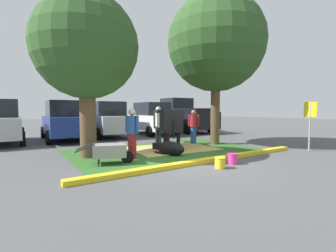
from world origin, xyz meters
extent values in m
plane|color=#4C4C4F|center=(0.00, 0.00, 0.00)|extent=(80.00, 80.00, 0.00)
cube|color=#2D5B23|center=(0.51, 1.99, 0.01)|extent=(6.87, 4.31, 0.02)
cube|color=yellow|center=(0.51, -0.32, 0.06)|extent=(8.07, 0.24, 0.12)
cube|color=tan|center=(0.95, 2.23, 0.03)|extent=(3.38, 2.65, 0.04)
cylinder|color=brown|center=(-2.26, 2.37, 1.20)|extent=(0.51, 0.51, 2.40)
sphere|color=#2D5123|center=(-2.26, 2.37, 3.56)|extent=(3.31, 3.31, 3.31)
cylinder|color=brown|center=(3.29, 2.23, 1.50)|extent=(0.40, 0.40, 3.01)
sphere|color=#2D5123|center=(3.29, 2.23, 4.50)|extent=(4.26, 4.26, 4.26)
cube|color=black|center=(0.83, 2.43, 1.15)|extent=(1.47, 2.40, 0.80)
cube|color=white|center=(0.88, 2.57, 1.15)|extent=(0.99, 1.10, 0.56)
cylinder|color=black|center=(1.30, 3.67, 1.25)|extent=(0.52, 0.71, 0.58)
cube|color=black|center=(1.42, 3.97, 1.43)|extent=(0.40, 0.50, 0.32)
cube|color=white|center=(1.49, 4.16, 1.39)|extent=(0.23, 0.18, 0.20)
cylinder|color=black|center=(0.91, 3.32, 0.37)|extent=(0.14, 0.14, 0.75)
cylinder|color=black|center=(1.36, 3.15, 0.37)|extent=(0.14, 0.14, 0.75)
cylinder|color=black|center=(0.29, 1.71, 0.37)|extent=(0.14, 0.14, 0.75)
cylinder|color=black|center=(0.75, 1.53, 0.37)|extent=(0.14, 0.14, 0.75)
cylinder|color=black|center=(0.40, 1.31, 0.90)|extent=(0.06, 0.06, 0.70)
ellipsoid|color=black|center=(0.17, 1.20, 0.24)|extent=(0.80, 1.20, 0.48)
cube|color=black|center=(-0.02, 1.77, 0.26)|extent=(0.28, 0.33, 0.22)
cube|color=silver|center=(-0.06, 1.88, 0.26)|extent=(0.11, 0.09, 0.16)
cylinder|color=black|center=(-0.11, 1.47, 0.06)|extent=(0.21, 0.36, 0.10)
cylinder|color=#23478C|center=(2.50, 2.78, 0.39)|extent=(0.26, 0.26, 0.79)
cylinder|color=maroon|center=(2.50, 2.78, 1.06)|extent=(0.34, 0.34, 0.54)
sphere|color=#8C664C|center=(2.50, 2.78, 1.44)|extent=(0.21, 0.21, 0.21)
cylinder|color=maroon|center=(2.61, 2.59, 1.09)|extent=(0.09, 0.09, 0.52)
cylinder|color=maroon|center=(2.39, 2.97, 1.09)|extent=(0.09, 0.09, 0.52)
cylinder|color=#23478C|center=(1.11, 3.53, 0.43)|extent=(0.26, 0.26, 0.87)
cylinder|color=black|center=(1.11, 3.53, 1.17)|extent=(0.34, 0.34, 0.60)
sphere|color=beige|center=(1.11, 3.53, 1.58)|extent=(0.23, 0.23, 0.23)
cylinder|color=black|center=(1.32, 3.56, 1.20)|extent=(0.09, 0.09, 0.57)
cylinder|color=black|center=(0.89, 3.51, 1.20)|extent=(0.09, 0.09, 0.57)
cylinder|color=maroon|center=(-1.21, 1.29, 0.41)|extent=(0.26, 0.26, 0.81)
cylinder|color=#23478C|center=(-1.21, 1.29, 1.09)|extent=(0.34, 0.34, 0.56)
sphere|color=tan|center=(-1.21, 1.29, 1.48)|extent=(0.22, 0.22, 0.22)
cylinder|color=#23478C|center=(-1.30, 1.49, 1.12)|extent=(0.09, 0.09, 0.53)
cylinder|color=#23478C|center=(-1.13, 1.09, 1.12)|extent=(0.09, 0.09, 0.53)
cube|color=gray|center=(-2.04, 1.03, 0.40)|extent=(1.04, 0.85, 0.36)
cylinder|color=black|center=(-1.56, 0.87, 0.18)|extent=(0.37, 0.21, 0.36)
cylinder|color=black|center=(-2.25, 1.33, 0.12)|extent=(0.04, 0.04, 0.24)
cylinder|color=black|center=(-2.39, 0.92, 0.12)|extent=(0.04, 0.04, 0.24)
cylinder|color=black|center=(-2.58, 1.44, 0.52)|extent=(0.52, 0.21, 0.23)
cylinder|color=black|center=(-2.72, 1.03, 0.52)|extent=(0.52, 0.21, 0.23)
cylinder|color=#99999E|center=(5.04, -0.98, 0.91)|extent=(0.06, 0.06, 1.82)
cube|color=yellow|center=(5.04, -0.98, 1.57)|extent=(0.10, 0.44, 0.56)
cylinder|color=yellow|center=(0.24, -1.03, 0.14)|extent=(0.28, 0.28, 0.29)
torus|color=yellow|center=(0.24, -1.03, 0.29)|extent=(0.30, 0.30, 0.02)
cylinder|color=#EA3893|center=(0.92, -0.85, 0.15)|extent=(0.29, 0.29, 0.30)
torus|color=#EA3893|center=(0.92, -0.85, 0.30)|extent=(0.32, 0.32, 0.02)
cylinder|color=black|center=(-3.90, 9.23, 0.32)|extent=(0.24, 0.65, 0.64)
cylinder|color=black|center=(-3.97, 6.37, 0.32)|extent=(0.24, 0.65, 0.64)
cube|color=navy|center=(-2.04, 7.66, 0.77)|extent=(1.91, 4.44, 0.90)
cube|color=black|center=(-2.04, 7.66, 1.62)|extent=(1.64, 2.24, 0.80)
cylinder|color=black|center=(-2.91, 9.11, 0.32)|extent=(0.24, 0.65, 0.64)
cylinder|color=black|center=(-1.11, 9.07, 0.32)|extent=(0.24, 0.65, 0.64)
cylinder|color=black|center=(-2.98, 6.25, 0.32)|extent=(0.24, 0.65, 0.64)
cylinder|color=black|center=(-1.18, 6.21, 0.32)|extent=(0.24, 0.65, 0.64)
cube|color=silver|center=(0.33, 8.05, 0.77)|extent=(1.91, 4.44, 0.90)
cube|color=black|center=(0.33, 8.05, 1.62)|extent=(1.64, 2.24, 0.80)
cylinder|color=black|center=(-0.53, 9.50, 0.32)|extent=(0.24, 0.65, 0.64)
cylinder|color=black|center=(1.26, 9.46, 0.32)|extent=(0.24, 0.65, 0.64)
cylinder|color=black|center=(-0.61, 6.64, 0.32)|extent=(0.24, 0.65, 0.64)
cylinder|color=black|center=(1.19, 6.60, 0.32)|extent=(0.24, 0.65, 0.64)
cube|color=silver|center=(3.18, 7.77, 0.77)|extent=(1.91, 4.44, 0.90)
cube|color=black|center=(3.18, 7.77, 1.62)|extent=(1.64, 2.24, 0.80)
cylinder|color=black|center=(2.32, 9.23, 0.32)|extent=(0.24, 0.65, 0.64)
cylinder|color=black|center=(4.12, 9.18, 0.32)|extent=(0.24, 0.65, 0.64)
cylinder|color=black|center=(2.25, 6.37, 0.32)|extent=(0.24, 0.65, 0.64)
cylinder|color=black|center=(4.05, 6.32, 0.32)|extent=(0.24, 0.65, 0.64)
cube|color=black|center=(6.02, 8.09, 0.87)|extent=(2.13, 5.45, 1.10)
cube|color=black|center=(6.04, 9.04, 1.92)|extent=(1.88, 1.84, 1.00)
cube|color=black|center=(5.99, 6.88, 1.54)|extent=(1.97, 2.75, 0.24)
cylinder|color=black|center=(5.06, 9.87, 0.32)|extent=(0.24, 0.65, 0.64)
cylinder|color=black|center=(7.06, 9.82, 0.32)|extent=(0.24, 0.65, 0.64)
cylinder|color=black|center=(4.98, 6.36, 0.32)|extent=(0.24, 0.65, 0.64)
cylinder|color=black|center=(6.98, 6.31, 0.32)|extent=(0.24, 0.65, 0.64)
camera|label=1|loc=(-4.31, -5.41, 1.55)|focal=25.20mm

